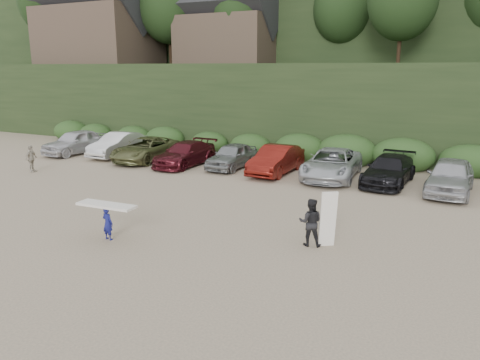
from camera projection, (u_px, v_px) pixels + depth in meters
The scene contains 6 objects.
ground at pixel (217, 236), 16.41m from camera, with size 120.00×120.00×0.00m, color tan.
hillside_backdrop at pixel (394, 9), 45.18m from camera, with size 90.00×41.50×28.00m.
parked_cars at pixel (327, 165), 24.48m from camera, with size 36.69×6.16×1.63m.
distant_walker at pixel (31, 159), 26.20m from camera, with size 0.90×0.38×1.54m, color #B0A695.
child_surfer at pixel (107, 215), 15.85m from camera, with size 2.15×0.71×1.27m.
adult_surfer at pixel (312, 222), 15.33m from camera, with size 1.29×0.78×1.89m.
Camera 1 is at (7.58, -13.53, 5.77)m, focal length 35.00 mm.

